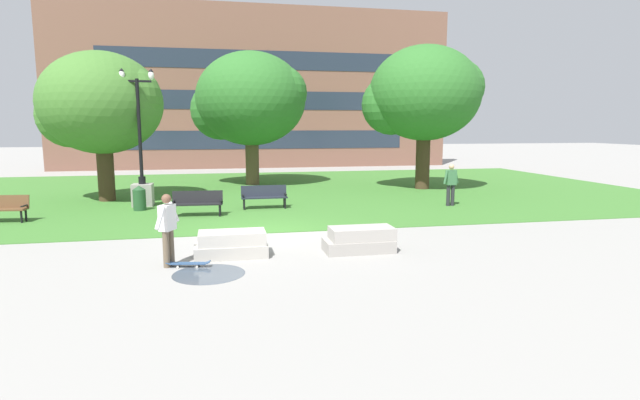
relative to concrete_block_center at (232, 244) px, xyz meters
The scene contains 17 objects.
ground_plane 2.76m from the concrete_block_center, 67.02° to the left, with size 140.00×140.00×0.00m, color gray.
grass_lawn 12.57m from the concrete_block_center, 85.12° to the left, with size 40.00×20.00×0.02m, color #3D752D.
concrete_block_center is the anchor object (origin of this frame).
concrete_block_left 3.31m from the concrete_block_center, ahead, with size 1.81×0.90×0.64m.
person_skateboarder 1.72m from the concrete_block_center, 157.33° to the right, with size 0.49×1.13×1.71m.
skateboard 1.30m from the concrete_block_center, 143.01° to the right, with size 1.04×0.38×0.14m.
puddle 1.57m from the concrete_block_center, 110.75° to the right, with size 1.60×1.60×0.01m, color #47515B.
park_bench_near_left 6.07m from the concrete_block_center, 100.09° to the left, with size 1.83×0.64×0.90m.
park_bench_near_right 9.73m from the concrete_block_center, 141.33° to the left, with size 1.84×0.71×0.90m.
park_bench_far_left 7.32m from the concrete_block_center, 78.47° to the left, with size 1.80×0.54×0.90m.
lamp_post_center 9.41m from the concrete_block_center, 110.88° to the left, with size 1.32×0.80×5.48m.
tree_far_left 16.15m from the concrete_block_center, 49.75° to the left, with size 5.91×5.63×7.27m.
tree_near_left 16.18m from the concrete_block_center, 84.53° to the left, with size 6.27×5.97×7.24m.
tree_far_right 12.41m from the concrete_block_center, 115.91° to the left, with size 5.34×5.08×6.36m.
trash_bin 8.33m from the concrete_block_center, 113.44° to the left, with size 0.49×0.49×0.96m.
person_bystander_near_lawn 10.97m from the concrete_block_center, 34.95° to the left, with size 0.73×0.26×1.71m.
building_facade_distant 27.78m from the concrete_block_center, 84.14° to the left, with size 30.71×1.03×12.32m.
Camera 1 is at (-1.32, -14.94, 3.26)m, focal length 28.00 mm.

